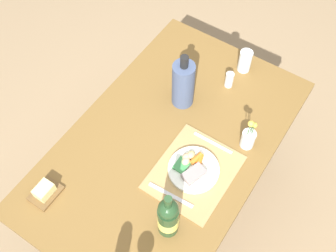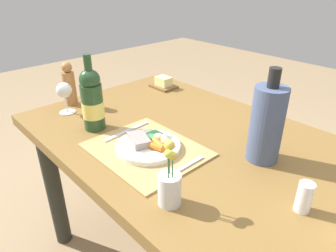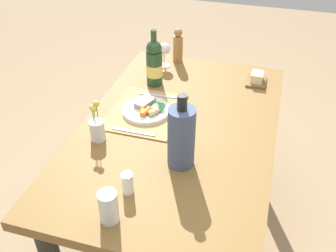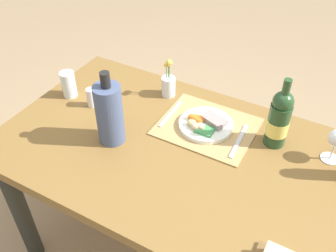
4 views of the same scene
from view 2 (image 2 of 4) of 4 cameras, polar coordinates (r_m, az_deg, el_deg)
dining_table at (r=1.20m, az=4.82°, el=-7.23°), size 1.38×0.85×0.74m
placemat at (r=1.08m, az=-4.06°, el=-4.38°), size 0.39×0.32×0.01m
dinner_plate at (r=1.07m, az=-3.56°, el=-3.48°), size 0.23×0.23×0.05m
fork at (r=1.19m, az=-7.68°, el=-0.96°), size 0.03×0.21×0.00m
knife at (r=0.97m, az=2.57°, el=-7.93°), size 0.02×0.20×0.00m
salt_shaker at (r=0.88m, az=24.03°, el=-12.01°), size 0.04×0.04×0.09m
wine_glass at (r=1.39m, az=-18.75°, el=6.08°), size 0.07×0.07×0.14m
butter_dish at (r=1.64m, az=-0.83°, el=7.94°), size 0.13×0.10×0.06m
wine_bottle at (r=1.21m, az=-13.93°, el=4.63°), size 0.08×0.08×0.30m
flower_vase at (r=0.82m, az=0.30°, el=-11.01°), size 0.06×0.06×0.19m
pepper_mill at (r=1.48m, az=-17.89°, el=7.32°), size 0.06×0.06×0.20m
cooler_bottle at (r=1.02m, az=17.89°, el=0.42°), size 0.10×0.10×0.31m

